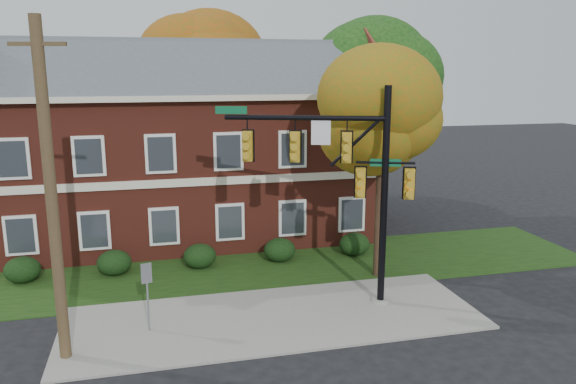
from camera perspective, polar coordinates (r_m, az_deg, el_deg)
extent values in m
plane|color=black|center=(18.69, -0.70, -14.04)|extent=(120.00, 120.00, 0.00)
cube|color=gray|center=(19.56, -1.39, -12.67)|extent=(14.00, 5.00, 0.08)
cube|color=#193811|center=(24.10, -3.98, -7.80)|extent=(30.00, 6.00, 0.04)
cube|color=maroon|center=(28.77, -10.09, 2.53)|extent=(18.00, 8.00, 7.00)
cube|color=beige|center=(28.39, -10.37, 9.75)|extent=(18.80, 8.80, 0.24)
cube|color=beige|center=(24.82, -9.45, 1.01)|extent=(18.00, 0.12, 0.35)
ellipsoid|color=black|center=(24.84, -25.38, -7.15)|extent=(1.40, 1.26, 1.05)
ellipsoid|color=black|center=(24.35, -17.24, -6.87)|extent=(1.40, 1.26, 1.05)
ellipsoid|color=black|center=(24.36, -8.96, -6.44)|extent=(1.40, 1.26, 1.05)
ellipsoid|color=black|center=(24.86, -0.86, -5.90)|extent=(1.40, 1.26, 1.05)
ellipsoid|color=black|center=(25.84, 6.76, -5.28)|extent=(1.40, 1.26, 1.05)
cylinder|color=black|center=(22.79, 9.28, -1.60)|extent=(0.36, 0.36, 5.76)
ellipsoid|color=#AF580F|center=(22.21, 9.61, 7.46)|extent=(4.25, 4.25, 3.60)
ellipsoid|color=#AF580F|center=(22.09, 11.56, 8.91)|extent=(3.50, 3.50, 3.00)
cylinder|color=black|center=(32.34, 9.64, 3.65)|extent=(0.36, 0.36, 7.04)
ellipsoid|color=black|center=(31.99, 9.93, 11.47)|extent=(5.95, 5.95, 5.04)
ellipsoid|color=black|center=(31.87, 11.83, 12.47)|extent=(4.90, 4.90, 4.20)
cylinder|color=black|center=(36.69, -9.42, 5.18)|extent=(0.36, 0.36, 7.68)
ellipsoid|color=#C64311|center=(36.42, -9.69, 12.69)|extent=(6.46, 6.46, 5.47)
ellipsoid|color=#C64311|center=(35.95, -8.10, 13.71)|extent=(5.32, 5.32, 4.56)
cylinder|color=gray|center=(20.96, 9.35, -10.91)|extent=(0.62, 0.62, 0.18)
cylinder|color=black|center=(19.78, 9.74, -0.71)|extent=(0.31, 0.31, 7.80)
cylinder|color=black|center=(19.37, 1.72, 7.54)|extent=(5.29, 2.08, 0.18)
cylinder|color=black|center=(19.53, 9.87, 2.95)|extent=(1.91, 0.77, 0.09)
cube|color=#B78E1D|center=(19.74, -4.13, 4.67)|extent=(0.58, 0.48, 1.29)
cube|color=#B78E1D|center=(19.51, 0.72, 4.61)|extent=(0.58, 0.48, 1.29)
cube|color=#B78E1D|center=(19.42, 5.98, 4.51)|extent=(0.58, 0.48, 1.29)
cube|color=silver|center=(19.38, 3.36, 6.04)|extent=(0.64, 0.27, 0.84)
cube|color=#0B5A33|center=(19.72, -5.80, 8.28)|extent=(1.06, 0.43, 0.27)
cube|color=#B78E1D|center=(19.63, 7.36, 0.93)|extent=(0.58, 0.48, 1.29)
cube|color=#B78E1D|center=(19.73, 12.22, 0.81)|extent=(0.58, 0.48, 1.29)
cube|color=#0B5A33|center=(19.53, 9.87, 2.95)|extent=(1.01, 0.41, 0.26)
cylinder|color=#4D3824|center=(16.75, -22.90, -0.53)|extent=(0.39, 0.39, 9.71)
cube|color=#4D3824|center=(16.40, -24.13, 13.58)|extent=(1.50, 0.45, 0.11)
cylinder|color=slate|center=(18.73, -14.06, -10.45)|extent=(0.08, 0.08, 2.33)
cube|color=slate|center=(18.42, -14.20, -8.01)|extent=(0.34, 0.13, 0.66)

